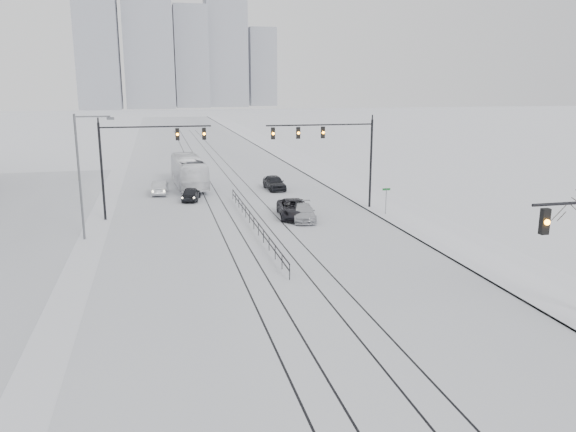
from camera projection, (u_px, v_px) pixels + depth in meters
The scene contains 16 objects.
road at pixel (214, 172), 72.04m from camera, with size 22.00×260.00×0.02m, color silver.
sidewalk_east at pixel (315, 168), 75.04m from camera, with size 5.00×260.00×0.16m, color white.
curb at pixel (297, 169), 74.50m from camera, with size 0.10×260.00×0.12m, color gray.
tram_rails at pixel (236, 203), 53.09m from camera, with size 5.30×180.00×0.01m.
skyline at pixel (176, 43), 268.61m from camera, with size 96.00×48.00×72.00m.
traffic_mast_ne at pixel (335, 146), 48.85m from camera, with size 9.60×0.37×8.00m.
traffic_mast_nw at pixel (138, 152), 46.12m from camera, with size 9.10×0.37×8.00m.
street_light_west at pixel (83, 168), 39.70m from camera, with size 2.73×0.25×9.00m.
median_fence at pixel (254, 223), 43.50m from camera, with size 0.06×24.00×1.00m.
street_sign at pixel (386, 197), 47.78m from camera, with size 0.70×0.06×2.40m.
sedan_sb_inner at pixel (191, 194), 54.26m from camera, with size 1.56×3.89×1.32m, color black.
sedan_sb_outer at pixel (160, 188), 57.35m from camera, with size 1.46×4.19×1.38m, color silver.
sedan_nb_front at pixel (294, 209), 47.35m from camera, with size 2.48×5.38×1.49m, color black.
sedan_nb_right at pixel (303, 213), 46.34m from camera, with size 1.83×4.50×1.31m, color #B8BAC0.
sedan_nb_far at pixel (274, 183), 59.82m from camera, with size 1.81×4.49×1.53m, color black.
box_truck at pixel (189, 172), 61.33m from camera, with size 2.80×11.96×3.33m, color white.
Camera 1 is at (-7.10, -11.71, 10.96)m, focal length 35.00 mm.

